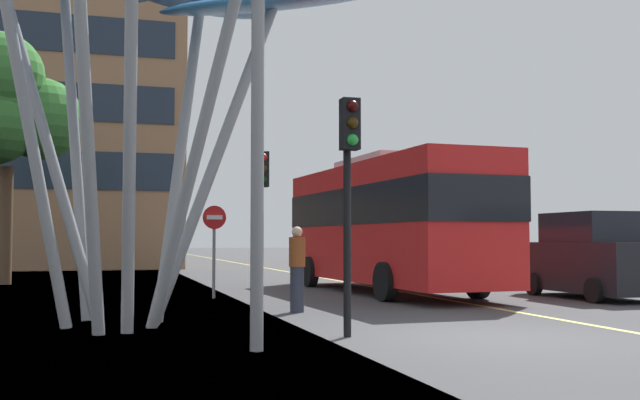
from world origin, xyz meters
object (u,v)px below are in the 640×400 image
object	(u,v)px
traffic_light_kerb_near	(349,164)
pedestrian	(297,269)
car_parked_far	(458,253)
no_entry_sign	(214,236)
red_bus	(387,219)
traffic_light_kerb_far	(262,194)
car_parked_mid	(591,258)

from	to	relation	value
traffic_light_kerb_near	pedestrian	size ratio (longest dim) A/B	2.08
car_parked_far	no_entry_sign	size ratio (longest dim) A/B	1.71
red_bus	traffic_light_kerb_far	bearing A→B (deg)	-142.20
no_entry_sign	pedestrian	bearing A→B (deg)	-74.41
red_bus	no_entry_sign	size ratio (longest dim) A/B	4.37
traffic_light_kerb_near	no_entry_sign	size ratio (longest dim) A/B	1.56
pedestrian	traffic_light_kerb_near	bearing A→B (deg)	-93.19
traffic_light_kerb_near	no_entry_sign	xyz separation A→B (m)	(-0.91, 8.21, -1.09)
car_parked_mid	pedestrian	world-z (taller)	car_parked_mid
traffic_light_kerb_far	pedestrian	world-z (taller)	traffic_light_kerb_far
red_bus	pedestrian	distance (m)	6.31
pedestrian	no_entry_sign	xyz separation A→B (m)	(-1.14, 4.09, 0.69)
traffic_light_kerb_near	no_entry_sign	bearing A→B (deg)	96.34
red_bus	traffic_light_kerb_near	bearing A→B (deg)	-114.60
traffic_light_kerb_far	car_parked_mid	distance (m)	8.75
pedestrian	traffic_light_kerb_far	bearing A→B (deg)	106.74
red_bus	car_parked_far	size ratio (longest dim) A/B	2.56
red_bus	car_parked_mid	size ratio (longest dim) A/B	2.46
traffic_light_kerb_far	no_entry_sign	size ratio (longest dim) A/B	1.47
traffic_light_kerb_far	car_parked_mid	xyz separation A→B (m)	(8.62, -0.02, -1.50)
car_parked_mid	no_entry_sign	distance (m)	9.69
red_bus	car_parked_mid	distance (m)	5.56
traffic_light_kerb_near	no_entry_sign	world-z (taller)	traffic_light_kerb_near
red_bus	car_parked_mid	world-z (taller)	red_bus
red_bus	traffic_light_kerb_far	size ratio (longest dim) A/B	2.97
traffic_light_kerb_far	car_parked_far	world-z (taller)	traffic_light_kerb_far
traffic_light_kerb_near	pedestrian	distance (m)	4.49
red_bus	traffic_light_kerb_near	xyz separation A→B (m)	(-4.10, -8.95, 0.58)
traffic_light_kerb_far	car_parked_mid	bearing A→B (deg)	-0.13
car_parked_mid	pedestrian	distance (m)	8.30
traffic_light_kerb_near	traffic_light_kerb_far	world-z (taller)	traffic_light_kerb_near
traffic_light_kerb_far	car_parked_far	xyz separation A→B (m)	(7.95, 6.13, -1.46)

